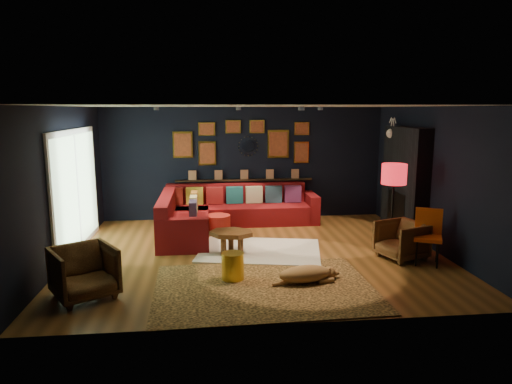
{
  "coord_description": "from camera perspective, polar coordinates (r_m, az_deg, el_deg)",
  "views": [
    {
      "loc": [
        -0.85,
        -7.8,
        2.55
      ],
      "look_at": [
        0.02,
        0.3,
        1.07
      ],
      "focal_mm": 32.0,
      "sensor_mm": 36.0,
      "label": 1
    }
  ],
  "objects": [
    {
      "name": "dog",
      "position": [
        6.89,
        6.19,
        -9.78
      ],
      "size": [
        1.17,
        0.71,
        0.35
      ],
      "primitive_type": null,
      "rotation": [
        0.0,
        0.0,
        0.17
      ],
      "color": "#A57449",
      "rests_on": "leopard_rug"
    },
    {
      "name": "ceiling_spots",
      "position": [
        8.64,
        -0.48,
        10.39
      ],
      "size": [
        3.3,
        2.5,
        0.06
      ],
      "color": "black",
      "rests_on": "room_walls"
    },
    {
      "name": "sliding_door",
      "position": [
        8.85,
        -21.54,
        0.16
      ],
      "size": [
        0.06,
        2.8,
        2.2
      ],
      "color": "white",
      "rests_on": "ground"
    },
    {
      "name": "deer_head",
      "position": [
        10.04,
        17.43,
        7.02
      ],
      "size": [
        0.5,
        0.28,
        0.45
      ],
      "color": "white",
      "rests_on": "fireplace"
    },
    {
      "name": "orange_chair",
      "position": [
        8.14,
        20.71,
        -4.65
      ],
      "size": [
        0.58,
        0.58,
        0.92
      ],
      "rotation": [
        0.0,
        0.0,
        -0.45
      ],
      "color": "black",
      "rests_on": "ground"
    },
    {
      "name": "gold_stool",
      "position": [
        6.97,
        -2.92,
        -9.29
      ],
      "size": [
        0.34,
        0.34,
        0.43
      ],
      "primitive_type": "cylinder",
      "color": "gold",
      "rests_on": "ground"
    },
    {
      "name": "leopard_rug",
      "position": [
        6.72,
        1.03,
        -11.9
      ],
      "size": [
        3.19,
        2.32,
        0.02
      ],
      "primitive_type": "cube",
      "rotation": [
        0.0,
        0.0,
        0.03
      ],
      "color": "#BF8545",
      "rests_on": "ground"
    },
    {
      "name": "armchair_left",
      "position": [
        6.71,
        -20.7,
        -9.09
      ],
      "size": [
        1.04,
        1.02,
        0.79
      ],
      "primitive_type": "imported",
      "rotation": [
        0.0,
        0.0,
        0.56
      ],
      "color": "#A36633",
      "rests_on": "ground"
    },
    {
      "name": "floor_lamp",
      "position": [
        8.47,
        16.86,
        1.68
      ],
      "size": [
        0.44,
        0.44,
        1.6
      ],
      "color": "black",
      "rests_on": "ground"
    },
    {
      "name": "armchair_right",
      "position": [
        8.27,
        17.74,
        -5.54
      ],
      "size": [
        0.85,
        0.88,
        0.72
      ],
      "primitive_type": "imported",
      "rotation": [
        0.0,
        0.0,
        -1.23
      ],
      "color": "#A36633",
      "rests_on": "ground"
    },
    {
      "name": "fireplace",
      "position": [
        9.67,
        18.02,
        0.73
      ],
      "size": [
        0.31,
        1.6,
        2.2
      ],
      "color": "black",
      "rests_on": "ground"
    },
    {
      "name": "sectional",
      "position": [
        9.87,
        -4.6,
        -2.75
      ],
      "size": [
        3.41,
        2.69,
        0.86
      ],
      "color": "maroon",
      "rests_on": "ground"
    },
    {
      "name": "gallery_wall",
      "position": [
        10.58,
        -1.58,
        6.3
      ],
      "size": [
        3.15,
        0.04,
        1.02
      ],
      "color": "gold",
      "rests_on": "room_walls"
    },
    {
      "name": "pouf",
      "position": [
        9.59,
        -4.77,
        -3.89
      ],
      "size": [
        0.52,
        0.52,
        0.34
      ],
      "primitive_type": "cylinder",
      "color": "#A4211B",
      "rests_on": "shag_rug"
    },
    {
      "name": "sunburst_mirror",
      "position": [
        10.6,
        -0.97,
        5.73
      ],
      "size": [
        0.47,
        0.16,
        0.47
      ],
      "color": "silver",
      "rests_on": "room_walls"
    },
    {
      "name": "room_walls",
      "position": [
        7.9,
        0.1,
        3.38
      ],
      "size": [
        6.5,
        6.5,
        6.5
      ],
      "color": "black",
      "rests_on": "ground"
    },
    {
      "name": "ledge",
      "position": [
        10.64,
        -1.47,
        1.52
      ],
      "size": [
        3.2,
        0.12,
        0.04
      ],
      "primitive_type": "cube",
      "color": "black",
      "rests_on": "room_walls"
    },
    {
      "name": "shag_rug",
      "position": [
        8.36,
        0.48,
        -7.32
      ],
      "size": [
        2.42,
        1.97,
        0.03
      ],
      "primitive_type": "cube",
      "rotation": [
        0.0,
        0.0,
        -0.21
      ],
      "color": "beige",
      "rests_on": "ground"
    },
    {
      "name": "coffee_table",
      "position": [
        8.11,
        -3.08,
        -5.45
      ],
      "size": [
        0.91,
        0.77,
        0.4
      ],
      "rotation": [
        0.0,
        0.0,
        -0.24
      ],
      "color": "brown",
      "rests_on": "shag_rug"
    },
    {
      "name": "floor",
      "position": [
        8.25,
        0.1,
        -7.68
      ],
      "size": [
        6.5,
        6.5,
        0.0
      ],
      "primitive_type": "plane",
      "color": "brown",
      "rests_on": "ground"
    }
  ]
}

